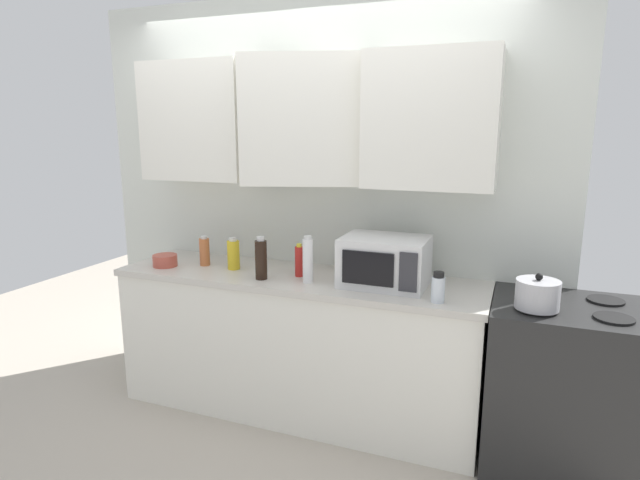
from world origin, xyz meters
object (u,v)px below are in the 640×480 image
object	(u,v)px
bottle_white_jar	(308,260)
bowl_ceramic_small	(165,260)
bottle_spice_jar	(205,251)
bottle_yellow_mustard	(233,254)
kettle	(537,294)
stove_range	(563,387)
bottle_soy_dark	(261,259)
microwave	(385,261)
bottle_red_sauce	(299,261)
bottle_clear_tall	(438,288)

from	to	relation	value
bottle_white_jar	bowl_ceramic_small	world-z (taller)	bottle_white_jar
bottle_spice_jar	bottle_yellow_mustard	size ratio (longest dim) A/B	0.96
kettle	stove_range	bearing A→B (deg)	39.47
stove_range	bottle_soy_dark	distance (m)	1.79
microwave	bottle_soy_dark	xyz separation A→B (m)	(-0.72, -0.15, -0.02)
stove_range	bottle_spice_jar	size ratio (longest dim) A/B	4.65
bowl_ceramic_small	bottle_red_sauce	bearing A→B (deg)	6.35
bottle_yellow_mustard	bottle_clear_tall	xyz separation A→B (m)	(1.32, -0.19, -0.02)
kettle	microwave	distance (m)	0.82
kettle	bottle_yellow_mustard	bearing A→B (deg)	175.52
microwave	bowl_ceramic_small	xyz separation A→B (m)	(-1.44, -0.11, -0.10)
bottle_spice_jar	bottle_yellow_mustard	xyz separation A→B (m)	(0.22, -0.01, 0.00)
bottle_yellow_mustard	bottle_clear_tall	bearing A→B (deg)	-8.01
stove_range	bottle_red_sauce	xyz separation A→B (m)	(-1.51, 0.00, 0.54)
stove_range	bottle_red_sauce	distance (m)	1.60
bottle_clear_tall	bowl_ceramic_small	xyz separation A→B (m)	(-1.77, 0.08, -0.04)
bottle_white_jar	bottle_yellow_mustard	world-z (taller)	bottle_white_jar
bottle_clear_tall	bottle_soy_dark	xyz separation A→B (m)	(-1.05, 0.05, 0.05)
bottle_red_sauce	bottle_clear_tall	bearing A→B (deg)	-12.14
bottle_white_jar	bottle_red_sauce	size ratio (longest dim) A/B	1.37
bottle_clear_tall	bowl_ceramic_small	distance (m)	1.78
kettle	bottle_clear_tall	size ratio (longest dim) A/B	1.29
stove_range	bottle_white_jar	xyz separation A→B (m)	(-1.41, -0.10, 0.58)
stove_range	bowl_ceramic_small	xyz separation A→B (m)	(-2.42, -0.10, 0.49)
microwave	bottle_yellow_mustard	distance (m)	0.99
kettle	bowl_ceramic_small	bearing A→B (deg)	179.01
bottle_white_jar	bottle_yellow_mustard	bearing A→B (deg)	169.72
bowl_ceramic_small	bottle_soy_dark	bearing A→B (deg)	-2.86
microwave	bottle_white_jar	distance (m)	0.44
kettle	bottle_spice_jar	xyz separation A→B (m)	(-2.02, 0.15, 0.01)
bottle_white_jar	bottle_soy_dark	bearing A→B (deg)	-172.60
kettle	bottle_spice_jar	world-z (taller)	bottle_spice_jar
bottle_white_jar	kettle	bearing A→B (deg)	-1.83
kettle	bottle_soy_dark	distance (m)	1.53
microwave	bowl_ceramic_small	bearing A→B (deg)	-175.62
bottle_yellow_mustard	bowl_ceramic_small	bearing A→B (deg)	-167.37
bottle_yellow_mustard	stove_range	bearing A→B (deg)	-0.02
bottle_spice_jar	bottle_clear_tall	size ratio (longest dim) A/B	1.21
bottle_spice_jar	bottle_soy_dark	bearing A→B (deg)	-16.88
bottle_spice_jar	bottle_white_jar	world-z (taller)	bottle_white_jar
bottle_yellow_mustard	bottle_soy_dark	world-z (taller)	bottle_soy_dark
bowl_ceramic_small	bottle_white_jar	bearing A→B (deg)	0.05
bottle_spice_jar	bowl_ceramic_small	distance (m)	0.26
kettle	bowl_ceramic_small	distance (m)	2.25
bottle_red_sauce	bottle_white_jar	bearing A→B (deg)	-45.55
bottle_soy_dark	bottle_red_sauce	bearing A→B (deg)	36.35
microwave	bottle_clear_tall	size ratio (longest dim) A/B	2.96
bottle_spice_jar	bottle_clear_tall	world-z (taller)	bottle_spice_jar
bottle_white_jar	bottle_red_sauce	bearing A→B (deg)	134.45
stove_range	kettle	size ratio (longest dim) A/B	4.34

